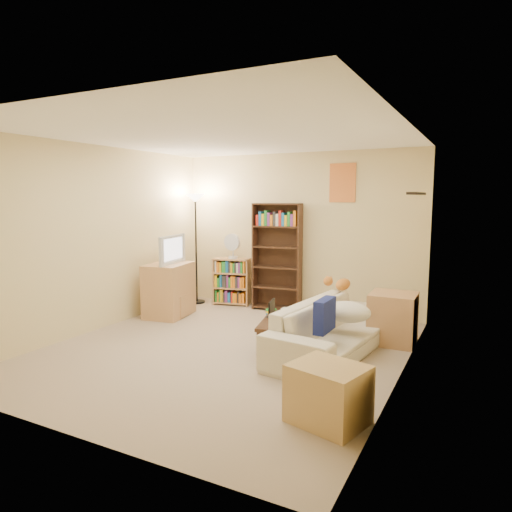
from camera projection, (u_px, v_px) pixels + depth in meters
name	position (u px, v px, depth m)	size (l,w,h in m)	color
room	(225.00, 213.00, 5.25)	(4.50, 4.54, 2.52)	tan
sofa	(333.00, 329.00, 5.27)	(1.03, 2.11, 0.59)	beige
navy_pillow	(325.00, 315.00, 4.82)	(0.39, 0.12, 0.35)	navy
cream_blanket	(347.00, 312.00, 5.20)	(0.55, 0.39, 0.23)	silver
tabby_cat	(340.00, 284.00, 6.01)	(0.47, 0.21, 0.16)	orange
coffee_table	(283.00, 332.00, 5.35)	(0.65, 0.93, 0.38)	#422A19
laptop	(282.00, 317.00, 5.44)	(0.29, 0.39, 0.03)	black
laptop_screen	(272.00, 308.00, 5.45)	(0.01, 0.28, 0.19)	white
mug	(290.00, 322.00, 5.10)	(0.11, 0.11, 0.09)	white
tv_remote	(294.00, 314.00, 5.58)	(0.05, 0.15, 0.02)	black
tv_stand	(169.00, 290.00, 6.95)	(0.54, 0.75, 0.81)	tan
television	(168.00, 249.00, 6.87)	(0.22, 0.76, 0.43)	black
tall_bookshelf	(277.00, 254.00, 7.27)	(0.80, 0.35, 1.71)	#3F2318
short_bookshelf	(232.00, 281.00, 7.69)	(0.65, 0.38, 0.79)	tan
desk_fan	(232.00, 245.00, 7.55)	(0.28, 0.16, 0.42)	silver
floor_lamp	(196.00, 216.00, 7.67)	(0.31, 0.31, 1.86)	black
side_table	(393.00, 318.00, 5.66)	(0.55, 0.55, 0.63)	tan
end_cabinet	(328.00, 394.00, 3.66)	(0.57, 0.48, 0.48)	tan
book_stacks	(280.00, 313.00, 6.85)	(0.39, 0.14, 0.16)	red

